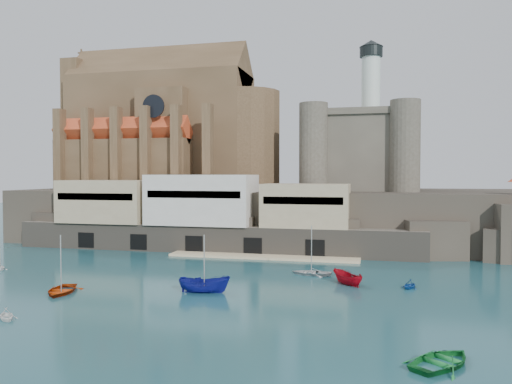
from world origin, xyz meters
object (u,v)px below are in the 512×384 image
object	(u,v)px
church	(169,132)
boat_1	(6,320)
castle_keep	(360,147)
boat_0	(61,293)
boat_2	(204,293)

from	to	relation	value
church	boat_1	world-z (taller)	church
boat_1	castle_keep	bearing A→B (deg)	12.01
boat_0	boat_2	distance (m)	15.77
castle_keep	boat_1	size ratio (longest dim) A/B	10.79
boat_0	castle_keep	bearing A→B (deg)	43.43
church	boat_0	bearing A→B (deg)	-79.43
boat_1	boat_2	size ratio (longest dim) A/B	0.47
church	boat_2	distance (m)	58.34
castle_keep	boat_2	distance (m)	52.78
castle_keep	boat_1	bearing A→B (deg)	-115.51
boat_0	boat_2	world-z (taller)	boat_2
boat_0	boat_1	world-z (taller)	boat_0
church	castle_keep	size ratio (longest dim) A/B	1.60
boat_0	boat_1	xyz separation A→B (m)	(1.46, -10.13, 0.00)
church	castle_keep	xyz separation A→B (m)	(40.21, -0.78, -3.81)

